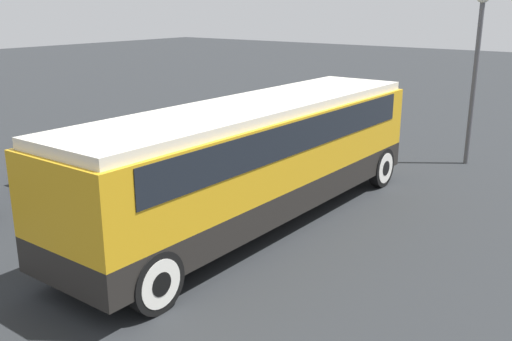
# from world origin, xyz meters

# --- Properties ---
(ground_plane) EXTENTS (120.00, 120.00, 0.00)m
(ground_plane) POSITION_xyz_m (0.00, 0.00, 0.00)
(ground_plane) COLOR #26282B
(tour_bus) EXTENTS (11.31, 2.69, 3.07)m
(tour_bus) POSITION_xyz_m (0.10, -0.00, 1.87)
(tour_bus) COLOR black
(tour_bus) RESTS_ON ground_plane
(parked_car_near) EXTENTS (4.36, 1.78, 1.44)m
(parked_car_near) POSITION_xyz_m (0.20, 6.79, 0.72)
(parked_car_near) COLOR navy
(parked_car_near) RESTS_ON ground_plane
(lamp_post) EXTENTS (0.44, 0.44, 5.78)m
(lamp_post) POSITION_xyz_m (8.87, -2.43, 3.79)
(lamp_post) COLOR #515156
(lamp_post) RESTS_ON ground_plane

